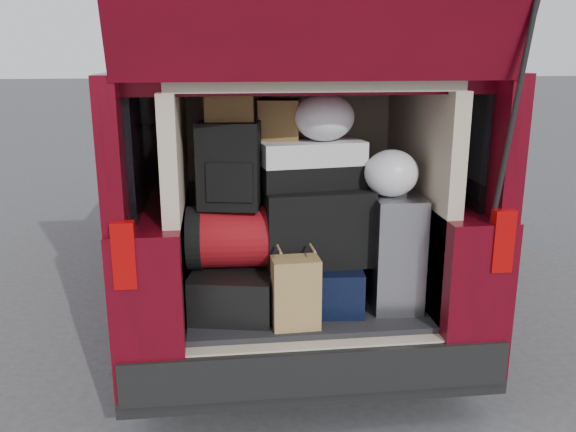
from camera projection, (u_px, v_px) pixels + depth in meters
name	position (u px, v px, depth m)	size (l,w,h in m)	color
ground	(307.00, 406.00, 3.32)	(80.00, 80.00, 0.00)	#3A3A3C
minivan	(273.00, 175.00, 4.86)	(1.90, 5.35, 2.77)	black
load_floor	(300.00, 337.00, 3.51)	(1.24, 1.05, 0.55)	black
black_hardshell	(236.00, 286.00, 3.24)	(0.42, 0.58, 0.23)	black
navy_hardshell	(317.00, 280.00, 3.31)	(0.44, 0.54, 0.24)	black
silver_roller	(394.00, 249.00, 3.24)	(0.25, 0.40, 0.60)	silver
kraft_bag	(296.00, 293.00, 2.98)	(0.23, 0.15, 0.36)	#AC8A4E
red_duffel	(235.00, 237.00, 3.16)	(0.49, 0.32, 0.32)	maroon
black_soft_case	(317.00, 225.00, 3.20)	(0.55, 0.33, 0.40)	black
backpack	(229.00, 166.00, 3.05)	(0.31, 0.19, 0.44)	black
twotone_duffel	(311.00, 163.00, 3.18)	(0.53, 0.28, 0.24)	white
grocery_sack_lower	(229.00, 98.00, 3.03)	(0.24, 0.20, 0.22)	brown
grocery_sack_upper	(278.00, 120.00, 3.15)	(0.21, 0.17, 0.21)	brown
plastic_bag_center	(324.00, 117.00, 3.10)	(0.31, 0.29, 0.25)	white
plastic_bag_right	(391.00, 173.00, 3.09)	(0.28, 0.26, 0.24)	white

